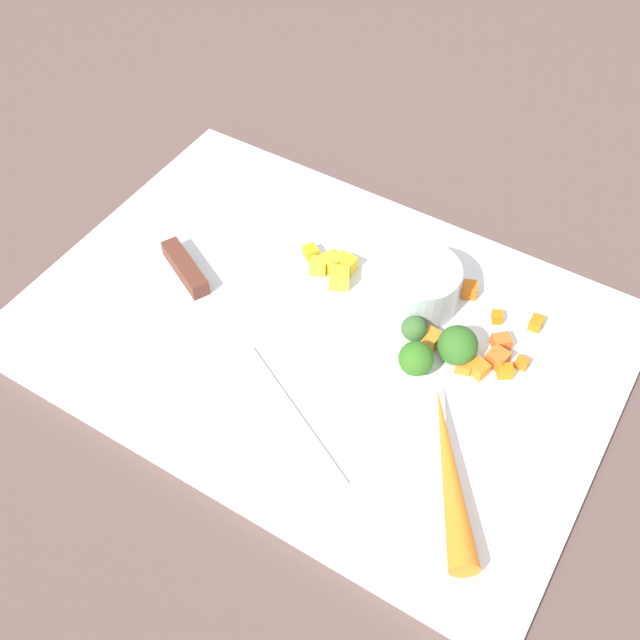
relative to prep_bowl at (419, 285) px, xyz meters
The scene contains 24 objects.
ground_plane 0.11m from the prep_bowl, 129.36° to the right, with size 4.00×4.00×0.00m, color brown.
cutting_board 0.11m from the prep_bowl, 129.36° to the right, with size 0.55×0.39×0.01m, color white.
prep_bowl is the anchor object (origin of this frame).
chef_knife 0.20m from the prep_bowl, 142.21° to the right, with size 0.30×0.17×0.02m.
whole_carrot 0.20m from the prep_bowl, 55.62° to the right, with size 0.02×0.02×0.17m, color orange.
carrot_dice_0 0.07m from the prep_bowl, 29.67° to the right, with size 0.01×0.01×0.01m, color orange.
carrot_dice_1 0.12m from the prep_bowl, 10.30° to the right, with size 0.01×0.01×0.01m, color orange.
carrot_dice_2 0.09m from the prep_bowl, ahead, with size 0.02×0.01×0.01m, color orange.
carrot_dice_3 0.09m from the prep_bowl, 36.01° to the right, with size 0.01×0.01×0.01m, color orange.
carrot_dice_4 0.06m from the prep_bowl, 49.34° to the right, with size 0.02×0.02×0.01m, color orange.
carrot_dice_5 0.12m from the prep_bowl, 14.72° to the left, with size 0.01×0.01×0.01m, color orange.
carrot_dice_6 0.12m from the prep_bowl, 19.83° to the right, with size 0.01×0.01×0.01m, color orange.
carrot_dice_7 0.05m from the prep_bowl, 39.72° to the left, with size 0.01×0.01×0.02m, color orange.
carrot_dice_8 0.08m from the prep_bowl, 12.60° to the left, with size 0.01×0.01×0.01m, color orange.
carrot_dice_9 0.10m from the prep_bowl, 29.50° to the right, with size 0.02×0.02×0.01m, color orange.
carrot_dice_10 0.10m from the prep_bowl, 17.39° to the right, with size 0.02×0.02×0.02m, color orange.
pepper_dice_0 0.12m from the prep_bowl, behind, with size 0.01×0.01×0.01m, color yellow.
pepper_dice_1 0.10m from the prep_bowl, behind, with size 0.02×0.02×0.02m, color yellow.
pepper_dice_2 0.08m from the prep_bowl, behind, with size 0.02×0.02×0.02m, color yellow.
pepper_dice_3 0.11m from the prep_bowl, behind, with size 0.02×0.02×0.02m, color yellow.
pepper_dice_4 0.08m from the prep_bowl, 164.13° to the right, with size 0.02×0.02×0.02m, color gold.
broccoli_floret_0 0.09m from the prep_bowl, 64.78° to the right, with size 0.03×0.03×0.04m.
broccoli_floret_1 0.08m from the prep_bowl, 35.54° to the right, with size 0.04×0.04×0.04m.
broccoli_floret_2 0.05m from the prep_bowl, 67.93° to the right, with size 0.02×0.02×0.03m.
Camera 1 is at (0.25, -0.40, 0.59)m, focal length 43.72 mm.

